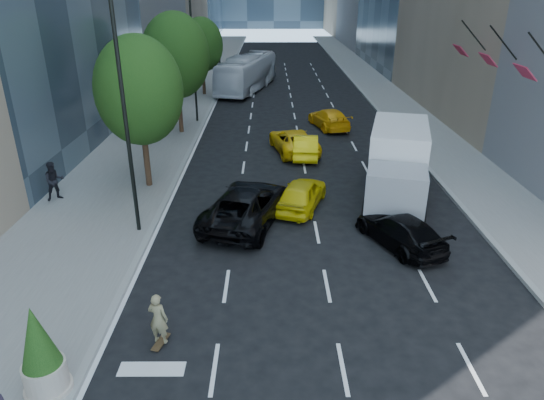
{
  "coord_description": "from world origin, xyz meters",
  "views": [
    {
      "loc": [
        -0.98,
        -14.19,
        9.54
      ],
      "look_at": [
        -0.9,
        3.75,
        1.6
      ],
      "focal_mm": 32.0,
      "sensor_mm": 36.0,
      "label": 1
    }
  ],
  "objects_px": {
    "black_sedan_mercedes": "(400,230)",
    "skateboarder": "(159,322)",
    "box_truck": "(397,165)",
    "planter_shrub": "(40,352)",
    "city_bus": "(247,73)",
    "black_sedan_lincoln": "(247,205)"
  },
  "relations": [
    {
      "from": "skateboarder",
      "to": "box_truck",
      "type": "height_order",
      "value": "box_truck"
    },
    {
      "from": "skateboarder",
      "to": "black_sedan_mercedes",
      "type": "xyz_separation_m",
      "value": [
        8.35,
        5.92,
        -0.16
      ]
    },
    {
      "from": "skateboarder",
      "to": "planter_shrub",
      "type": "height_order",
      "value": "planter_shrub"
    },
    {
      "from": "city_bus",
      "to": "box_truck",
      "type": "distance_m",
      "value": 28.38
    },
    {
      "from": "city_bus",
      "to": "box_truck",
      "type": "bearing_deg",
      "value": -58.38
    },
    {
      "from": "black_sedan_lincoln",
      "to": "box_truck",
      "type": "distance_m",
      "value": 7.57
    },
    {
      "from": "skateboarder",
      "to": "city_bus",
      "type": "distance_m",
      "value": 37.66
    },
    {
      "from": "black_sedan_mercedes",
      "to": "planter_shrub",
      "type": "relative_size",
      "value": 1.75
    },
    {
      "from": "black_sedan_lincoln",
      "to": "black_sedan_mercedes",
      "type": "relative_size",
      "value": 1.34
    },
    {
      "from": "black_sedan_mercedes",
      "to": "box_truck",
      "type": "distance_m",
      "value": 4.79
    },
    {
      "from": "black_sedan_mercedes",
      "to": "skateboarder",
      "type": "bearing_deg",
      "value": 11.58
    },
    {
      "from": "black_sedan_lincoln",
      "to": "planter_shrub",
      "type": "bearing_deg",
      "value": 81.34
    },
    {
      "from": "skateboarder",
      "to": "black_sedan_mercedes",
      "type": "distance_m",
      "value": 10.24
    },
    {
      "from": "box_truck",
      "to": "black_sedan_lincoln",
      "type": "bearing_deg",
      "value": -146.08
    },
    {
      "from": "city_bus",
      "to": "box_truck",
      "type": "xyz_separation_m",
      "value": [
        8.28,
        -27.15,
        0.07
      ]
    },
    {
      "from": "skateboarder",
      "to": "black_sedan_lincoln",
      "type": "xyz_separation_m",
      "value": [
        2.15,
        8.0,
        0.02
      ]
    },
    {
      "from": "skateboarder",
      "to": "city_bus",
      "type": "xyz_separation_m",
      "value": [
        0.95,
        37.64,
        0.88
      ]
    },
    {
      "from": "skateboarder",
      "to": "planter_shrub",
      "type": "distance_m",
      "value": 3.13
    },
    {
      "from": "black_sedan_lincoln",
      "to": "city_bus",
      "type": "distance_m",
      "value": 29.68
    },
    {
      "from": "box_truck",
      "to": "planter_shrub",
      "type": "height_order",
      "value": "box_truck"
    },
    {
      "from": "box_truck",
      "to": "planter_shrub",
      "type": "relative_size",
      "value": 3.01
    },
    {
      "from": "skateboarder",
      "to": "box_truck",
      "type": "xyz_separation_m",
      "value": [
        9.23,
        10.5,
        0.95
      ]
    }
  ]
}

